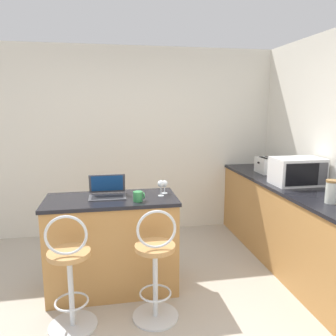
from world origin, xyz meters
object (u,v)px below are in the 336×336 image
Objects in this scene: storage_jar at (332,192)px; mug_green at (138,196)px; toaster at (267,165)px; bar_stool_far at (155,268)px; laptop at (107,191)px; bar_stool_near at (70,276)px; microwave at (297,171)px; wine_glass_short at (161,184)px; wine_glass_tall at (164,184)px.

mug_green is at bearing 167.68° from storage_jar.
toaster is at bearing 87.08° from storage_jar.
laptop is (-0.38, 0.61, 0.53)m from bar_stool_far.
bar_stool_near is 0.87m from laptop.
laptop reaches higher than mug_green.
wine_glass_short is (-1.56, -0.19, -0.04)m from microwave.
bar_stool_near is 6.44× the size of wine_glass_short.
laptop reaches higher than bar_stool_near.
laptop is at bearing 142.31° from mug_green.
wine_glass_short is 0.73× the size of storage_jar.
bar_stool_far is at bearing -104.01° from wine_glass_short.
bar_stool_near is at bearing -144.74° from wine_glass_tall.
toaster reaches higher than wine_glass_short.
mug_green is (0.59, 0.40, 0.52)m from bar_stool_near.
laptop is 2.07m from storage_jar.
wine_glass_short is 0.28m from mug_green.
storage_jar is at bearing 0.85° from bar_stool_far.
mug_green is (-1.80, -0.33, -0.10)m from microwave.
bar_stool_far is 6.44× the size of wine_glass_short.
wine_glass_short is at bearing 33.00° from bar_stool_near.
microwave reaches higher than wine_glass_short.
bar_stool_far is at bearing 0.00° from bar_stool_near.
mug_green is (-1.78, -1.00, -0.05)m from toaster.
wine_glass_tall is (0.28, 0.22, 0.05)m from mug_green.
toaster is (2.37, 1.40, 0.57)m from bar_stool_near.
wine_glass_short is 1.56m from storage_jar.
bar_stool_far is 2.86× the size of laptop.
storage_jar is at bearing -16.51° from laptop.
mug_green is at bearing -150.56° from toaster.
bar_stool_far is at bearing -140.15° from toaster.
laptop is 2.60× the size of wine_glass_tall.
wine_glass_short is at bearing 30.97° from mug_green.
storage_jar is (-0.09, -0.71, -0.04)m from microwave.
microwave is 1.84× the size of toaster.
wine_glass_tall is (0.18, 0.62, 0.57)m from bar_stool_far.
mug_green is at bearing 33.77° from bar_stool_near.
toaster is 1.68m from wine_glass_tall.
bar_stool_far is 0.81m from wine_glass_short.
mug_green is (-0.10, 0.40, 0.52)m from bar_stool_far.
laptop reaches higher than toaster.
storage_jar reaches higher than bar_stool_near.
bar_stool_near is at bearing 180.00° from bar_stool_far.
laptop is at bearing -176.77° from microwave.
bar_stool_far is 4.68× the size of storage_jar.
bar_stool_near is 3.43× the size of toaster.
bar_stool_near is 4.68× the size of storage_jar.
storage_jar reaches higher than laptop.
mug_green is (0.28, -0.22, -0.01)m from laptop.
wine_glass_tall is (0.05, 0.08, -0.02)m from wine_glass_short.
laptop is at bearing 62.92° from bar_stool_near.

